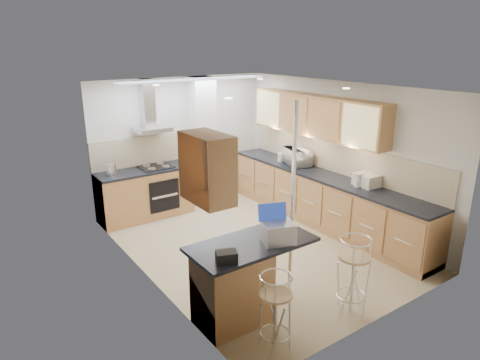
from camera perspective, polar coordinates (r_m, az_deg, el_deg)
ground at (r=6.98m, az=1.89°, el=-8.61°), size 4.80×4.80×0.00m
room_shell at (r=6.92m, az=2.31°, el=4.76°), size 3.64×4.84×2.51m
right_counter at (r=7.72m, az=10.89°, el=-2.54°), size 0.63×4.40×0.92m
back_counter at (r=8.07m, az=-12.56°, el=-1.74°), size 1.70×0.63×0.92m
peninsula at (r=5.14m, az=1.55°, el=-12.98°), size 1.47×0.72×0.94m
microwave at (r=8.06m, az=7.66°, el=3.11°), size 0.52×0.65×0.31m
laptop at (r=4.88m, az=5.14°, el=-7.05°), size 0.42×0.36×0.24m
bag at (r=4.48m, az=-1.81°, el=-10.20°), size 0.26×0.23×0.12m
bar_stool_near at (r=4.63m, az=4.72°, el=-17.29°), size 0.43×0.43×0.89m
bar_stool_end at (r=5.34m, az=14.82°, el=-12.21°), size 0.51×0.51×0.97m
jar_a at (r=8.28m, az=5.48°, el=3.03°), size 0.15×0.15×0.16m
jar_b at (r=8.21m, az=6.88°, el=2.79°), size 0.12×0.12×0.14m
jar_c at (r=7.06m, az=15.53°, el=0.03°), size 0.18×0.18×0.21m
jar_d at (r=7.03m, az=15.41°, el=-0.32°), size 0.13×0.13×0.14m
bread_bin at (r=7.11m, az=16.53°, el=0.01°), size 0.32×0.39×0.19m
kettle at (r=7.69m, az=-16.78°, el=1.37°), size 0.16×0.16×0.21m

